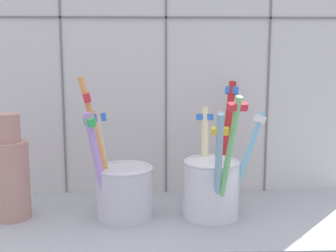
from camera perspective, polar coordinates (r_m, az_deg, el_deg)
counter_slab at (r=58.76cm, az=0.01°, el=-13.03°), size 64.00×22.00×2.00cm
tile_wall_back at (r=66.55cm, az=-0.29°, el=8.50°), size 64.00×2.20×45.00cm
toothbrush_cup_left at (r=57.45cm, az=-6.21°, el=-8.16°), size 9.68×8.48×18.91cm
toothbrush_cup_right at (r=57.71cm, az=6.06°, el=-7.54°), size 11.33×17.30×17.96cm
ceramic_vase at (r=59.48cm, az=-20.69°, el=-6.15°), size 4.94×4.94×14.09cm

